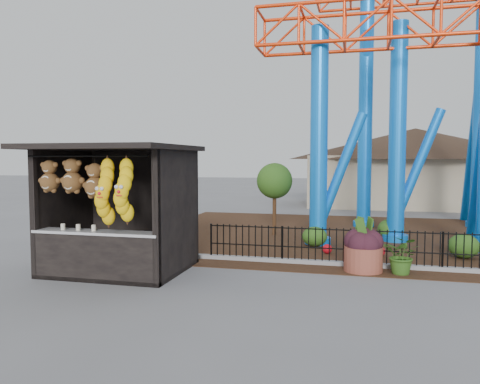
% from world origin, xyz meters
% --- Properties ---
extents(ground, '(120.00, 120.00, 0.00)m').
position_xyz_m(ground, '(0.00, 0.00, 0.00)').
color(ground, slate).
rests_on(ground, ground).
extents(mulch_bed, '(18.00, 12.00, 0.02)m').
position_xyz_m(mulch_bed, '(4.00, 8.00, 0.01)').
color(mulch_bed, '#331E11').
rests_on(mulch_bed, ground).
extents(curb, '(18.00, 0.18, 0.12)m').
position_xyz_m(curb, '(4.00, 3.00, 0.06)').
color(curb, gray).
rests_on(curb, ground).
extents(prize_booth, '(3.50, 3.40, 3.12)m').
position_xyz_m(prize_booth, '(-2.99, 0.89, 1.54)').
color(prize_booth, black).
rests_on(prize_booth, ground).
extents(picket_fence, '(12.20, 0.06, 1.00)m').
position_xyz_m(picket_fence, '(4.90, 3.00, 0.50)').
color(picket_fence, black).
rests_on(picket_fence, ground).
extents(roller_coaster, '(11.00, 6.37, 10.82)m').
position_xyz_m(roller_coaster, '(5.12, 8.23, 6.44)').
color(roller_coaster, '#0D74ED').
rests_on(roller_coaster, ground).
extents(terracotta_planter, '(1.07, 1.07, 0.63)m').
position_xyz_m(terracotta_planter, '(2.89, 2.53, 0.31)').
color(terracotta_planter, brown).
rests_on(terracotta_planter, ground).
extents(planter_foliage, '(0.70, 0.70, 0.64)m').
position_xyz_m(planter_foliage, '(2.89, 2.53, 0.95)').
color(planter_foliage, black).
rests_on(planter_foliage, terracotta_planter).
extents(potted_plant, '(1.05, 0.99, 0.94)m').
position_xyz_m(potted_plant, '(3.82, 2.46, 0.47)').
color(potted_plant, '#204D16').
rests_on(potted_plant, ground).
extents(landscaping, '(8.91, 3.85, 0.71)m').
position_xyz_m(landscaping, '(4.76, 5.92, 0.33)').
color(landscaping, '#2A5017').
rests_on(landscaping, mulch_bed).
extents(pavilion, '(15.00, 15.00, 4.80)m').
position_xyz_m(pavilion, '(6.00, 20.00, 3.07)').
color(pavilion, '#BFAD8C').
rests_on(pavilion, ground).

